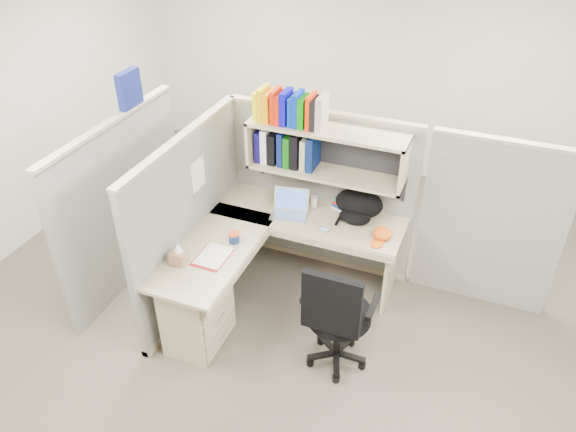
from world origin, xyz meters
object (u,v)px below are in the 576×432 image
at_px(desk, 228,286).
at_px(task_chair, 336,331).
at_px(backpack, 357,206).
at_px(laptop, 289,205).
at_px(snack_canister, 234,237).

distance_m(desk, task_chair, 1.00).
height_order(backpack, task_chair, task_chair).
xyz_separation_m(laptop, task_chair, (0.76, -0.89, -0.47)).
relative_size(desk, task_chair, 1.62).
distance_m(backpack, task_chair, 1.19).
bearing_deg(laptop, backpack, 7.55).
height_order(desk, task_chair, task_chair).
xyz_separation_m(desk, laptop, (0.24, 0.79, 0.41)).
distance_m(laptop, snack_canister, 0.62).
distance_m(desk, backpack, 1.34).
bearing_deg(desk, snack_canister, 100.74).
relative_size(desk, snack_canister, 18.20).
xyz_separation_m(desk, task_chair, (0.99, -0.10, -0.06)).
xyz_separation_m(snack_canister, task_chair, (1.04, -0.34, -0.40)).
bearing_deg(snack_canister, task_chair, -18.30).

